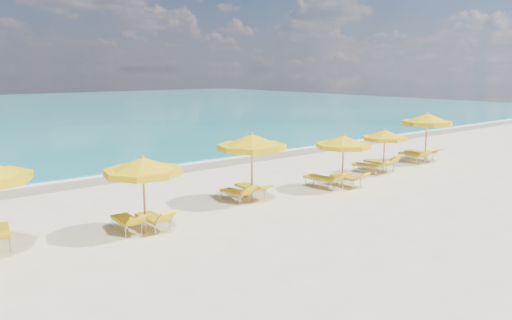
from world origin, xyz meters
TOP-DOWN VIEW (x-y plane):
  - ground_plane at (0.00, 0.00)m, footprint 120.00×120.00m
  - wet_sand_band at (0.00, 7.40)m, footprint 120.00×2.60m
  - foam_line at (0.00, 8.20)m, footprint 120.00×1.20m
  - whitecap_near at (-6.00, 17.00)m, footprint 14.00×0.36m
  - whitecap_far at (8.00, 24.00)m, footprint 18.00×0.30m
  - umbrella_2 at (-5.91, -0.60)m, footprint 2.66×2.66m
  - umbrella_3 at (-1.26, 0.19)m, footprint 2.83×2.83m
  - umbrella_4 at (2.79, -0.57)m, footprint 2.51×2.51m
  - umbrella_5 at (6.56, 0.24)m, footprint 2.67×2.67m
  - umbrella_6 at (10.53, 0.60)m, footprint 2.63×2.63m
  - lounger_2_left at (-6.26, -0.13)m, footprint 0.64×1.68m
  - lounger_2_right at (-5.54, -0.41)m, footprint 0.62×1.66m
  - lounger_3_left at (-1.68, 0.58)m, footprint 0.61×1.59m
  - lounger_3_right at (-0.86, 0.76)m, footprint 0.73×1.85m
  - lounger_4_left at (2.29, 0.01)m, footprint 0.89×2.00m
  - lounger_4_right at (3.34, -0.34)m, footprint 0.69×1.71m
  - lounger_5_left at (6.05, 0.71)m, footprint 0.88×1.85m
  - lounger_5_right at (7.03, 0.77)m, footprint 0.65×1.83m
  - lounger_6_left at (10.07, 1.02)m, footprint 0.97×1.98m
  - lounger_6_right at (11.02, 1.18)m, footprint 0.66×1.98m

SIDE VIEW (x-z plane):
  - ground_plane at x=0.00m, z-range 0.00..0.00m
  - wet_sand_band at x=0.00m, z-range -0.01..0.01m
  - foam_line at x=0.00m, z-range -0.01..0.01m
  - whitecap_near at x=-6.00m, z-range -0.03..0.03m
  - whitecap_far at x=8.00m, z-range -0.03..0.03m
  - lounger_3_left at x=-1.68m, z-range -0.18..0.57m
  - lounger_4_right at x=3.34m, z-range -0.15..0.55m
  - lounger_2_left at x=-6.26m, z-range -0.16..0.57m
  - lounger_2_right at x=-5.54m, z-range -0.17..0.58m
  - lounger_3_right at x=-0.86m, z-range -0.11..0.54m
  - lounger_5_left at x=6.05m, z-range -0.14..0.56m
  - lounger_6_right at x=11.02m, z-range -0.13..0.59m
  - lounger_6_left at x=10.07m, z-range -0.18..0.64m
  - lounger_5_right at x=7.03m, z-range -0.21..0.68m
  - lounger_4_left at x=2.29m, z-range -0.17..0.64m
  - umbrella_5 at x=6.56m, z-range 0.73..2.80m
  - umbrella_4 at x=2.79m, z-range 0.78..3.00m
  - umbrella_2 at x=-5.91m, z-range 0.82..3.14m
  - umbrella_3 at x=-1.26m, z-range 0.90..3.44m
  - umbrella_6 at x=10.53m, z-range 0.92..3.51m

